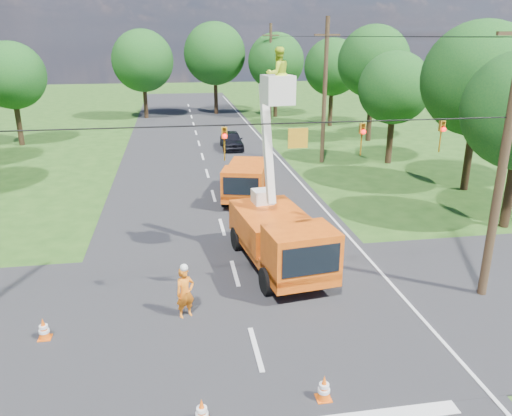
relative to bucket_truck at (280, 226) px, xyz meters
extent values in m
plane|color=#224815|center=(-1.82, 14.70, -1.78)|extent=(140.00, 140.00, 0.00)
cube|color=black|center=(-1.82, 14.70, -1.78)|extent=(12.00, 100.00, 0.06)
cube|color=black|center=(-1.82, -3.30, -1.78)|extent=(56.00, 10.00, 0.07)
cube|color=silver|center=(3.78, 14.70, -1.78)|extent=(0.12, 90.00, 0.02)
cube|color=orange|center=(-0.02, 0.17, -1.00)|extent=(3.23, 6.76, 0.49)
cube|color=orange|center=(0.29, -2.14, -0.15)|extent=(2.61, 2.14, 1.63)
cube|color=black|center=(0.41, -3.05, -0.10)|extent=(2.05, 0.34, 1.03)
cube|color=orange|center=(-0.14, 1.03, -0.31)|extent=(3.06, 4.31, 1.08)
cylinder|color=black|center=(-0.88, -2.02, -1.28)|extent=(0.48, 1.03, 1.00)
cylinder|color=black|center=(1.38, -1.72, -1.28)|extent=(0.48, 1.03, 1.00)
cylinder|color=black|center=(-1.43, 2.06, -1.28)|extent=(0.48, 1.03, 1.00)
cylinder|color=black|center=(0.83, 2.37, -1.28)|extent=(0.48, 1.03, 1.00)
cube|color=silver|center=(-0.30, 2.21, 0.50)|extent=(0.91, 0.91, 0.60)
cube|color=silver|center=(-0.22, 1.62, 2.88)|extent=(0.49, 1.48, 4.70)
cube|color=silver|center=(-0.07, 0.49, 5.11)|extent=(1.16, 1.16, 1.03)
imported|color=#C6E526|center=(-0.07, 0.49, 5.66)|extent=(1.08, 0.95, 1.87)
cube|color=orange|center=(0.11, 9.32, -1.08)|extent=(3.56, 6.13, 0.43)
cube|color=orange|center=(-0.44, 7.33, -0.33)|extent=(2.47, 2.14, 1.44)
cube|color=black|center=(-0.65, 6.54, -0.29)|extent=(1.78, 0.54, 0.91)
cube|color=orange|center=(0.31, 10.07, -0.48)|extent=(3.12, 4.03, 0.96)
cylinder|color=black|center=(-1.35, 7.82, -1.33)|extent=(0.53, 0.94, 0.89)
cylinder|color=black|center=(0.60, 7.29, -1.33)|extent=(0.53, 0.94, 0.89)
cylinder|color=black|center=(-0.38, 11.35, -1.33)|extent=(0.53, 0.94, 0.89)
cylinder|color=black|center=(1.57, 10.82, -1.33)|extent=(0.53, 0.94, 0.89)
imported|color=#FF5315|center=(-3.78, -3.10, -0.90)|extent=(0.75, 0.65, 1.75)
imported|color=black|center=(0.71, 22.28, -1.06)|extent=(1.71, 4.21, 1.43)
cone|color=#F45A0C|center=(-3.56, -8.01, -1.40)|extent=(0.36, 0.36, 0.70)
cylinder|color=white|center=(-3.56, -8.01, -1.34)|extent=(0.26, 0.26, 0.09)
cylinder|color=white|center=(-3.56, -8.01, -1.49)|extent=(0.31, 0.31, 0.09)
cone|color=#F45A0C|center=(-0.48, -7.66, -1.40)|extent=(0.36, 0.36, 0.70)
cube|color=#F45A0C|center=(-0.48, -7.66, -1.74)|extent=(0.38, 0.38, 0.04)
cylinder|color=white|center=(-0.48, -7.66, -1.34)|extent=(0.26, 0.26, 0.09)
cylinder|color=white|center=(-0.48, -7.66, -1.49)|extent=(0.31, 0.31, 0.09)
cone|color=#F45A0C|center=(0.07, 1.57, -1.40)|extent=(0.36, 0.36, 0.70)
cube|color=#F45A0C|center=(0.07, 1.57, -1.74)|extent=(0.38, 0.38, 0.04)
cylinder|color=white|center=(0.07, 1.57, -1.34)|extent=(0.26, 0.26, 0.09)
cylinder|color=white|center=(0.07, 1.57, -1.49)|extent=(0.31, 0.31, 0.09)
cone|color=#F45A0C|center=(1.92, 4.43, -1.40)|extent=(0.36, 0.36, 0.70)
cube|color=#F45A0C|center=(1.92, 4.43, -1.74)|extent=(0.38, 0.38, 0.04)
cylinder|color=white|center=(1.92, 4.43, -1.34)|extent=(0.26, 0.26, 0.09)
cylinder|color=white|center=(1.92, 4.43, -1.49)|extent=(0.31, 0.31, 0.09)
cone|color=#F45A0C|center=(-8.06, -3.71, -1.40)|extent=(0.36, 0.36, 0.70)
cube|color=#F45A0C|center=(-8.06, -3.71, -1.74)|extent=(0.38, 0.38, 0.04)
cylinder|color=white|center=(-8.06, -3.71, -1.34)|extent=(0.26, 0.26, 0.09)
cylinder|color=white|center=(-8.06, -3.71, -1.49)|extent=(0.31, 0.31, 0.09)
cone|color=#F45A0C|center=(1.97, 11.95, -1.40)|extent=(0.36, 0.36, 0.70)
cube|color=#F45A0C|center=(1.97, 11.95, -1.74)|extent=(0.38, 0.38, 0.04)
cylinder|color=white|center=(1.97, 11.95, -1.34)|extent=(0.26, 0.26, 0.09)
cylinder|color=white|center=(1.97, 11.95, -1.49)|extent=(0.31, 0.31, 0.09)
cylinder|color=#4C3823|center=(6.68, -3.30, 3.22)|extent=(0.30, 0.30, 10.00)
cylinder|color=#4C3823|center=(6.68, 16.70, 3.22)|extent=(0.30, 0.30, 10.00)
cube|color=#4C3823|center=(6.68, 16.70, 7.02)|extent=(1.80, 0.12, 0.12)
cylinder|color=#4C3823|center=(6.68, 36.70, 3.22)|extent=(0.30, 0.30, 10.00)
cube|color=#4C3823|center=(6.68, 36.70, 7.02)|extent=(1.80, 0.12, 0.12)
cylinder|color=black|center=(-2.32, -3.30, 4.52)|extent=(18.00, 0.04, 0.04)
cube|color=#C68717|center=(-0.22, -3.30, 4.07)|extent=(0.60, 0.05, 0.60)
imported|color=#C68717|center=(-2.42, -3.30, 3.97)|extent=(0.16, 0.20, 1.00)
sphere|color=#FF0C0C|center=(-2.42, -3.42, 4.22)|extent=(0.14, 0.14, 0.14)
imported|color=#C68717|center=(1.78, -3.30, 3.97)|extent=(0.16, 0.20, 1.00)
sphere|color=#FF0C0C|center=(1.78, -3.42, 4.22)|extent=(0.14, 0.14, 0.14)
imported|color=#C68717|center=(4.38, -3.30, 3.97)|extent=(0.16, 0.20, 1.00)
sphere|color=#FF0C0C|center=(4.38, -3.42, 4.22)|extent=(0.14, 0.14, 0.14)
cylinder|color=#382616|center=(-16.62, 26.70, 0.25)|extent=(0.44, 0.44, 4.05)
sphere|color=#134719|center=(-16.62, 26.70, 3.93)|extent=(5.40, 5.40, 5.40)
cylinder|color=#382616|center=(11.68, 2.70, 0.20)|extent=(0.44, 0.44, 3.96)
cylinder|color=#382616|center=(13.18, 8.70, 0.51)|extent=(0.44, 0.44, 4.58)
sphere|color=#134719|center=(13.18, 8.70, 4.67)|extent=(6.40, 6.40, 6.40)
cylinder|color=#382616|center=(11.38, 15.70, 0.11)|extent=(0.44, 0.44, 3.78)
sphere|color=#134719|center=(11.38, 15.70, 3.55)|extent=(5.00, 5.00, 5.00)
cylinder|color=#382616|center=(12.98, 23.70, 0.60)|extent=(0.44, 0.44, 4.75)
sphere|color=#134719|center=(12.98, 23.70, 4.92)|extent=(6.00, 6.00, 6.00)
cylinder|color=#382616|center=(11.98, 31.70, 0.29)|extent=(0.44, 0.44, 4.14)
sphere|color=#134719|center=(11.98, 31.70, 4.05)|extent=(5.60, 5.60, 5.60)
cylinder|color=#382616|center=(-6.82, 39.70, 0.42)|extent=(0.44, 0.44, 4.40)
sphere|color=#134719|center=(-6.82, 39.70, 4.42)|extent=(6.60, 6.60, 6.60)
cylinder|color=#382616|center=(1.18, 41.70, 0.64)|extent=(0.44, 0.44, 4.84)
sphere|color=#134719|center=(1.18, 41.70, 5.04)|extent=(7.00, 7.00, 7.00)
cylinder|color=#382616|center=(7.68, 38.70, 0.38)|extent=(0.44, 0.44, 4.31)
sphere|color=#134719|center=(7.68, 38.70, 4.30)|extent=(6.20, 6.20, 6.20)
camera|label=1|loc=(-3.85, -17.60, 6.95)|focal=35.00mm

